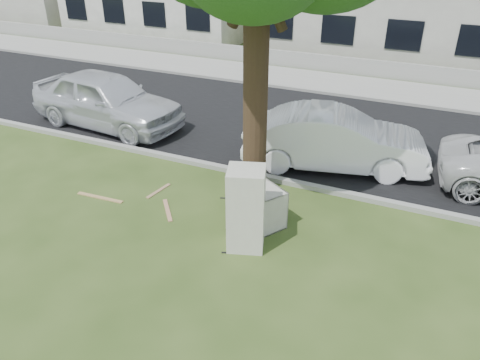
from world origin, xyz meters
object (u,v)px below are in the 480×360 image
at_px(fridge, 246,209).
at_px(car_left, 107,100).
at_px(cabinet, 259,204).
at_px(car_center, 335,140).

relative_size(fridge, car_left, 0.34).
height_order(cabinet, car_center, car_center).
bearing_deg(car_center, fridge, 156.67).
bearing_deg(car_center, car_left, 77.14).
height_order(car_center, car_left, car_left).
bearing_deg(fridge, car_left, 129.86).
relative_size(cabinet, car_left, 0.22).
relative_size(car_center, car_left, 0.93).
bearing_deg(car_center, cabinet, 152.64).
xyz_separation_m(fridge, car_left, (-6.45, 4.01, 0.00)).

